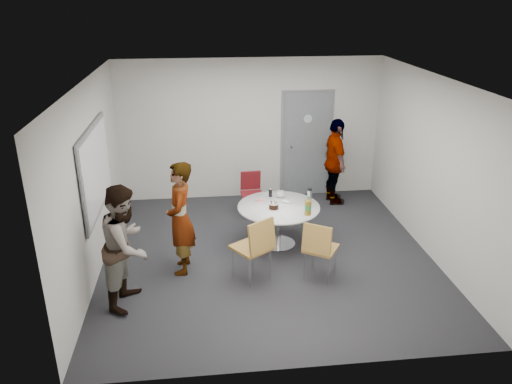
{
  "coord_description": "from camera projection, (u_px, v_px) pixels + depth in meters",
  "views": [
    {
      "loc": [
        -0.95,
        -6.74,
        3.82
      ],
      "look_at": [
        -0.15,
        0.25,
        0.97
      ],
      "focal_mm": 35.0,
      "sensor_mm": 36.0,
      "label": 1
    }
  ],
  "objects": [
    {
      "name": "wall_back",
      "position": [
        250.0,
        130.0,
        9.54
      ],
      "size": [
        5.0,
        0.0,
        5.0
      ],
      "primitive_type": "plane",
      "rotation": [
        1.57,
        0.0,
        0.0
      ],
      "color": "beige",
      "rests_on": "floor"
    },
    {
      "name": "wall_right",
      "position": [
        433.0,
        168.0,
        7.5
      ],
      "size": [
        0.0,
        5.0,
        5.0
      ],
      "primitive_type": "plane",
      "rotation": [
        1.57,
        0.0,
        -1.57
      ],
      "color": "beige",
      "rests_on": "floor"
    },
    {
      "name": "door",
      "position": [
        306.0,
        144.0,
        9.76
      ],
      "size": [
        1.02,
        0.17,
        2.12
      ],
      "color": "slate",
      "rests_on": "wall_back"
    },
    {
      "name": "ceiling",
      "position": [
        269.0,
        80.0,
        6.73
      ],
      "size": [
        5.0,
        5.0,
        0.0
      ],
      "primitive_type": "plane",
      "rotation": [
        3.14,
        0.0,
        0.0
      ],
      "color": "silver",
      "rests_on": "wall_back"
    },
    {
      "name": "floor",
      "position": [
        267.0,
        256.0,
        7.74
      ],
      "size": [
        5.0,
        5.0,
        0.0
      ],
      "primitive_type": "plane",
      "color": "black",
      "rests_on": "ground"
    },
    {
      "name": "chair_near_left",
      "position": [
        256.0,
        244.0,
        6.85
      ],
      "size": [
        0.66,
        0.67,
        0.97
      ],
      "rotation": [
        0.0,
        0.0,
        0.6
      ],
      "color": "olive",
      "rests_on": "floor"
    },
    {
      "name": "wall_front",
      "position": [
        302.0,
        260.0,
        4.93
      ],
      "size": [
        5.0,
        0.0,
        5.0
      ],
      "primitive_type": "plane",
      "rotation": [
        -1.57,
        0.0,
        0.0
      ],
      "color": "beige",
      "rests_on": "floor"
    },
    {
      "name": "whiteboard",
      "position": [
        96.0,
        169.0,
        7.12
      ],
      "size": [
        0.04,
        1.9,
        1.25
      ],
      "color": "slate",
      "rests_on": "wall_left"
    },
    {
      "name": "chair_near_right",
      "position": [
        319.0,
        245.0,
        6.91
      ],
      "size": [
        0.6,
        0.61,
        0.89
      ],
      "rotation": [
        0.0,
        0.0,
        -0.56
      ],
      "color": "olive",
      "rests_on": "floor"
    },
    {
      "name": "chair_far",
      "position": [
        251.0,
        189.0,
        9.02
      ],
      "size": [
        0.4,
        0.43,
        0.8
      ],
      "rotation": [
        0.0,
        0.0,
        3.19
      ],
      "color": "maroon",
      "rests_on": "floor"
    },
    {
      "name": "person_main",
      "position": [
        180.0,
        218.0,
        7.05
      ],
      "size": [
        0.42,
        0.62,
        1.66
      ],
      "primitive_type": "imported",
      "rotation": [
        0.0,
        0.0,
        -1.61
      ],
      "color": "#A5C6EA",
      "rests_on": "floor"
    },
    {
      "name": "person_left",
      "position": [
        126.0,
        246.0,
        6.32
      ],
      "size": [
        0.79,
        0.92,
        1.64
      ],
      "primitive_type": "imported",
      "rotation": [
        0.0,
        0.0,
        1.33
      ],
      "color": "white",
      "rests_on": "floor"
    },
    {
      "name": "wall_left",
      "position": [
        91.0,
        181.0,
        6.97
      ],
      "size": [
        0.0,
        5.0,
        5.0
      ],
      "primitive_type": "plane",
      "rotation": [
        1.57,
        0.0,
        1.57
      ],
      "color": "beige",
      "rests_on": "floor"
    },
    {
      "name": "table",
      "position": [
        280.0,
        211.0,
        7.87
      ],
      "size": [
        1.3,
        1.3,
        0.98
      ],
      "color": "white",
      "rests_on": "floor"
    },
    {
      "name": "person_right",
      "position": [
        335.0,
        162.0,
        9.39
      ],
      "size": [
        0.44,
        0.98,
        1.65
      ],
      "primitive_type": "imported",
      "rotation": [
        0.0,
        0.0,
        1.61
      ],
      "color": "black",
      "rests_on": "floor"
    }
  ]
}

